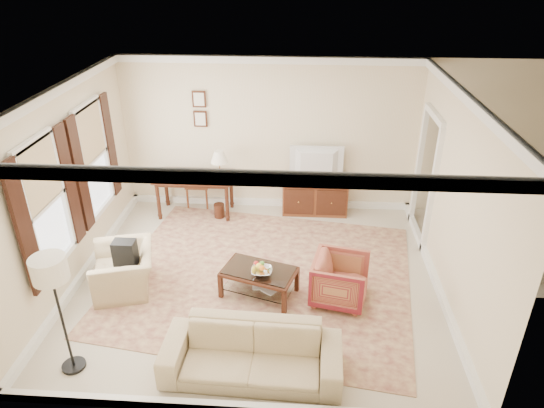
# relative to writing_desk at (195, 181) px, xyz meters

# --- Properties ---
(room_shell) EXTENTS (5.51, 5.01, 2.91)m
(room_shell) POSITION_rel_writing_desk_xyz_m (1.37, -2.04, 1.79)
(room_shell) COLOR beige
(room_shell) RESTS_ON ground
(annex_bedroom) EXTENTS (3.00, 2.70, 2.90)m
(annex_bedroom) POSITION_rel_writing_desk_xyz_m (5.86, -0.89, -0.34)
(annex_bedroom) COLOR beige
(annex_bedroom) RESTS_ON ground
(window_front) EXTENTS (0.12, 1.56, 1.80)m
(window_front) POSITION_rel_writing_desk_xyz_m (-1.33, -2.74, 0.87)
(window_front) COLOR #CCB284
(window_front) RESTS_ON room_shell
(window_rear) EXTENTS (0.12, 1.56, 1.80)m
(window_rear) POSITION_rel_writing_desk_xyz_m (-1.33, -1.14, 0.87)
(window_rear) COLOR #CCB284
(window_rear) RESTS_ON room_shell
(doorway) EXTENTS (0.10, 1.12, 2.25)m
(doorway) POSITION_rel_writing_desk_xyz_m (4.08, -0.54, 0.39)
(doorway) COLOR white
(doorway) RESTS_ON room_shell
(rug) EXTENTS (4.95, 4.41, 0.01)m
(rug) POSITION_rel_writing_desk_xyz_m (1.45, -1.98, -0.68)
(rug) COLOR maroon
(rug) RESTS_ON room_shell
(writing_desk) EXTENTS (1.45, 0.72, 0.79)m
(writing_desk) POSITION_rel_writing_desk_xyz_m (0.00, 0.00, 0.00)
(writing_desk) COLOR #3C1B11
(writing_desk) RESTS_ON room_shell
(desk_chair) EXTENTS (0.50, 0.50, 1.05)m
(desk_chair) POSITION_rel_writing_desk_xyz_m (-0.02, 0.35, -0.16)
(desk_chair) COLOR brown
(desk_chair) RESTS_ON room_shell
(desk_lamp) EXTENTS (0.32, 0.32, 0.50)m
(desk_lamp) POSITION_rel_writing_desk_xyz_m (0.49, 0.00, 0.36)
(desk_lamp) COLOR silver
(desk_lamp) RESTS_ON writing_desk
(framed_prints) EXTENTS (0.25, 0.04, 0.68)m
(framed_prints) POSITION_rel_writing_desk_xyz_m (0.10, 0.43, 1.26)
(framed_prints) COLOR #3C1B11
(framed_prints) RESTS_ON room_shell
(sideboard) EXTENTS (1.22, 0.47, 0.75)m
(sideboard) POSITION_rel_writing_desk_xyz_m (2.27, 0.20, -0.31)
(sideboard) COLOR brown
(sideboard) RESTS_ON room_shell
(tv) EXTENTS (0.95, 0.55, 0.12)m
(tv) POSITION_rel_writing_desk_xyz_m (2.27, 0.18, 0.55)
(tv) COLOR black
(tv) RESTS_ON sideboard
(coffee_table) EXTENTS (1.18, 0.89, 0.44)m
(coffee_table) POSITION_rel_writing_desk_xyz_m (1.43, -2.43, -0.35)
(coffee_table) COLOR #3C1B11
(coffee_table) RESTS_ON room_shell
(fruit_bowl) EXTENTS (0.42, 0.42, 0.10)m
(fruit_bowl) POSITION_rel_writing_desk_xyz_m (1.48, -2.52, -0.19)
(fruit_bowl) COLOR silver
(fruit_bowl) RESTS_ON coffee_table
(book_a) EXTENTS (0.28, 0.07, 0.38)m
(book_a) POSITION_rel_writing_desk_xyz_m (1.33, -2.41, -0.51)
(book_a) COLOR brown
(book_a) RESTS_ON coffee_table
(book_b) EXTENTS (0.24, 0.19, 0.38)m
(book_b) POSITION_rel_writing_desk_xyz_m (1.54, -2.43, -0.51)
(book_b) COLOR brown
(book_b) RESTS_ON coffee_table
(striped_armchair) EXTENTS (0.84, 0.88, 0.77)m
(striped_armchair) POSITION_rel_writing_desk_xyz_m (2.59, -2.48, -0.30)
(striped_armchair) COLOR maroon
(striped_armchair) RESTS_ON room_shell
(club_armchair) EXTENTS (0.89, 1.13, 0.86)m
(club_armchair) POSITION_rel_writing_desk_xyz_m (-0.58, -2.40, -0.25)
(club_armchair) COLOR tan
(club_armchair) RESTS_ON room_shell
(backpack) EXTENTS (0.30, 0.37, 0.40)m
(backpack) POSITION_rel_writing_desk_xyz_m (-0.51, -2.41, -0.01)
(backpack) COLOR black
(backpack) RESTS_ON club_armchair
(sofa) EXTENTS (2.12, 0.69, 0.82)m
(sofa) POSITION_rel_writing_desk_xyz_m (1.48, -3.94, -0.27)
(sofa) COLOR tan
(sofa) RESTS_ON room_shell
(floor_lamp) EXTENTS (0.39, 0.39, 1.59)m
(floor_lamp) POSITION_rel_writing_desk_xyz_m (-0.70, -3.99, 0.65)
(floor_lamp) COLOR black
(floor_lamp) RESTS_ON room_shell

